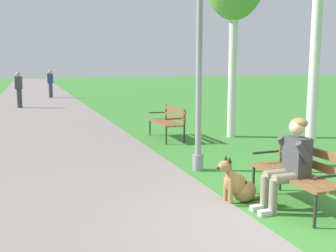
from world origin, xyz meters
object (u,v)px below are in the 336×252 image
Objects in this scene: park_bench_near at (300,170)px; park_bench_mid at (168,120)px; pedestrian_further_distant at (50,84)px; lamp_post_near at (199,35)px; dog_shepherd at (239,185)px; pedestrian_distant at (19,90)px; person_seated_on_near_bench at (290,160)px.

park_bench_mid is (-0.02, 5.37, 0.00)m from park_bench_near.
pedestrian_further_distant is at bearing 98.58° from park_bench_mid.
park_bench_mid is 0.31× the size of lamp_post_near.
park_bench_near is 0.86m from dog_shepherd.
dog_shepherd is 14.49m from pedestrian_distant.
park_bench_near is 0.91× the size of pedestrian_further_distant.
pedestrian_distant reaches higher than person_seated_on_near_bench.
pedestrian_distant and pedestrian_further_distant have the same top height.
park_bench_near is at bearing 12.18° from person_seated_on_near_bench.
person_seated_on_near_bench reaches higher than dog_shepherd.
park_bench_mid is 3.75m from lamp_post_near.
lamp_post_near is (-0.53, -3.16, 1.95)m from park_bench_mid.
park_bench_near is 5.37m from park_bench_mid.
park_bench_near is 15.05m from pedestrian_distant.
person_seated_on_near_bench is (-0.21, -0.04, 0.17)m from park_bench_near.
park_bench_mid reaches higher than dog_shepherd.
lamp_post_near is 2.90× the size of pedestrian_distant.
person_seated_on_near_bench is at bearing -92.03° from park_bench_mid.
park_bench_near is 1.80× the size of dog_shepherd.
dog_shepherd is at bearing -77.52° from pedestrian_distant.
person_seated_on_near_bench is 0.76× the size of pedestrian_distant.
pedestrian_distant is at bearing 104.01° from person_seated_on_near_bench.
dog_shepherd is 0.50× the size of pedestrian_further_distant.
pedestrian_further_distant is at bearing 96.33° from park_bench_near.
dog_shepherd is at bearing 138.51° from person_seated_on_near_bench.
park_bench_mid is 5.43m from person_seated_on_near_bench.
person_seated_on_near_bench is at bearing -81.44° from lamp_post_near.
park_bench_mid is 1.80× the size of dog_shepherd.
pedestrian_distant is (-3.13, 14.14, 0.58)m from dog_shepherd.
lamp_post_near is 12.87m from pedestrian_distant.
lamp_post_near is at bearing -84.64° from pedestrian_further_distant.
person_seated_on_near_bench is (-0.19, -5.42, 0.17)m from park_bench_mid.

